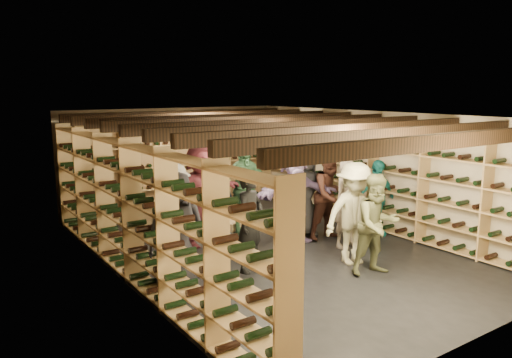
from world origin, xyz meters
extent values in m
plane|color=black|center=(0.00, 0.00, 0.00)|extent=(8.00, 8.00, 0.00)
cube|color=#C3B398|center=(0.00, 4.00, 1.20)|extent=(5.50, 0.02, 2.40)
cube|color=#C3B398|center=(0.00, -4.00, 1.20)|extent=(5.50, 0.02, 2.40)
cube|color=#C3B398|center=(-2.75, 0.00, 1.20)|extent=(0.02, 8.00, 2.40)
cube|color=#C3B398|center=(2.75, 0.00, 1.20)|extent=(0.02, 8.00, 2.40)
cube|color=beige|center=(0.00, 0.00, 2.40)|extent=(5.50, 8.00, 0.01)
cube|color=black|center=(0.00, -3.50, 2.26)|extent=(5.40, 0.12, 0.18)
cube|color=black|center=(0.00, -2.62, 2.26)|extent=(5.40, 0.12, 0.18)
cube|color=black|center=(0.00, -1.75, 2.26)|extent=(5.40, 0.12, 0.18)
cube|color=black|center=(0.00, -0.88, 2.26)|extent=(5.40, 0.12, 0.18)
cube|color=black|center=(0.00, 0.00, 2.26)|extent=(5.40, 0.12, 0.18)
cube|color=black|center=(0.00, 0.88, 2.26)|extent=(5.40, 0.12, 0.18)
cube|color=black|center=(0.00, 1.75, 2.26)|extent=(5.40, 0.12, 0.18)
cube|color=black|center=(0.00, 2.62, 2.26)|extent=(5.40, 0.12, 0.18)
cube|color=black|center=(0.00, 3.50, 2.26)|extent=(5.40, 0.12, 0.18)
cube|color=tan|center=(-2.57, 0.00, 1.07)|extent=(0.32, 7.50, 2.15)
cube|color=tan|center=(2.57, 0.00, 1.07)|extent=(0.32, 7.50, 2.15)
cube|color=tan|center=(0.00, 3.83, 1.07)|extent=(4.70, 0.30, 2.15)
cube|color=#A48956|center=(-1.45, 2.00, 0.09)|extent=(0.50, 0.34, 0.17)
cube|color=#A48956|center=(-1.45, 2.00, 0.26)|extent=(0.50, 0.34, 0.17)
cube|color=#A48956|center=(-1.45, 2.00, 0.43)|extent=(0.50, 0.34, 0.17)
cube|color=#A48956|center=(-1.45, 2.00, 0.59)|extent=(0.50, 0.34, 0.17)
cube|color=#A48956|center=(0.77, 2.13, 0.09)|extent=(0.59, 0.50, 0.17)
cube|color=#A48956|center=(0.77, 2.13, 0.26)|extent=(0.59, 0.50, 0.17)
cube|color=#A48956|center=(0.12, 1.50, 0.09)|extent=(0.59, 0.50, 0.17)
imported|color=black|center=(-2.18, -0.70, 0.86)|extent=(0.96, 0.77, 1.72)
imported|color=black|center=(-0.92, -0.69, 0.80)|extent=(0.69, 0.59, 1.60)
imported|color=brown|center=(0.61, -1.91, 0.79)|extent=(0.88, 0.75, 1.58)
imported|color=beige|center=(0.67, -1.37, 0.84)|extent=(1.19, 0.81, 1.69)
imported|color=#1A7C7D|center=(2.18, -0.47, 0.75)|extent=(0.91, 0.45, 1.51)
imported|color=maroon|center=(-0.88, 1.00, 0.94)|extent=(1.83, 1.13, 1.88)
imported|color=#22314C|center=(-0.40, 1.27, 0.80)|extent=(0.85, 0.61, 1.61)
imported|color=gray|center=(1.21, -0.68, 0.81)|extent=(0.61, 0.41, 1.62)
imported|color=#49271E|center=(1.29, -0.14, 0.86)|extent=(0.87, 0.70, 1.73)
imported|color=#9D9B90|center=(-1.59, 0.67, 0.81)|extent=(1.17, 0.87, 1.62)
imported|color=#2D5434|center=(0.12, 1.09, 0.91)|extent=(1.13, 0.63, 1.82)
imported|color=slate|center=(0.58, 0.09, 0.89)|extent=(1.73, 0.85, 1.79)
imported|color=#313236|center=(1.05, 0.36, 0.86)|extent=(0.94, 0.72, 1.72)
camera|label=1|loc=(-5.13, -6.97, 2.86)|focal=35.00mm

